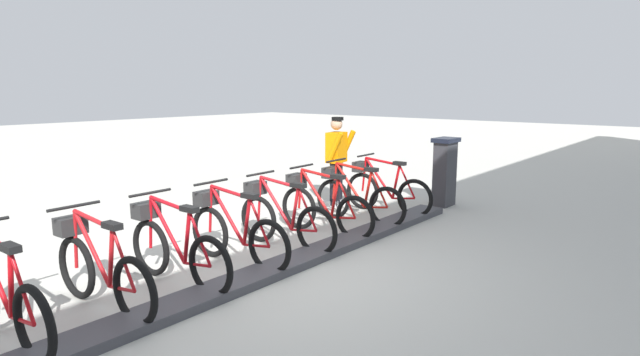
{
  "coord_description": "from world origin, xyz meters",
  "views": [
    {
      "loc": [
        -4.1,
        4.25,
        2.17
      ],
      "look_at": [
        0.5,
        -1.34,
        0.9
      ],
      "focal_mm": 28.56,
      "sensor_mm": 36.0,
      "label": 1
    }
  ],
  "objects_px": {
    "bike_docked_1": "(355,197)",
    "bike_docked_6": "(99,268)",
    "bike_docked_0": "(384,189)",
    "bike_docked_2": "(322,206)",
    "bike_docked_7": "(1,295)",
    "payment_kiosk": "(445,171)",
    "bike_docked_3": "(282,217)",
    "bike_docked_5": "(174,247)",
    "worker_near_rack": "(337,158)",
    "bike_docked_4": "(234,231)"
  },
  "relations": [
    {
      "from": "bike_docked_5",
      "to": "bike_docked_6",
      "type": "height_order",
      "value": "same"
    },
    {
      "from": "bike_docked_1",
      "to": "bike_docked_2",
      "type": "xyz_separation_m",
      "value": [
        0.0,
        0.87,
        0.0
      ]
    },
    {
      "from": "bike_docked_0",
      "to": "bike_docked_6",
      "type": "xyz_separation_m",
      "value": [
        0.0,
        5.22,
        0.0
      ]
    },
    {
      "from": "bike_docked_0",
      "to": "bike_docked_6",
      "type": "bearing_deg",
      "value": 90.0
    },
    {
      "from": "bike_docked_4",
      "to": "bike_docked_7",
      "type": "height_order",
      "value": "same"
    },
    {
      "from": "bike_docked_0",
      "to": "bike_docked_3",
      "type": "height_order",
      "value": "same"
    },
    {
      "from": "bike_docked_4",
      "to": "payment_kiosk",
      "type": "bearing_deg",
      "value": -97.0
    },
    {
      "from": "bike_docked_3",
      "to": "bike_docked_2",
      "type": "bearing_deg",
      "value": -90.0
    },
    {
      "from": "bike_docked_2",
      "to": "bike_docked_3",
      "type": "xyz_separation_m",
      "value": [
        0.0,
        0.87,
        0.0
      ]
    },
    {
      "from": "bike_docked_0",
      "to": "bike_docked_3",
      "type": "distance_m",
      "value": 2.61
    },
    {
      "from": "bike_docked_6",
      "to": "bike_docked_4",
      "type": "bearing_deg",
      "value": -90.0
    },
    {
      "from": "bike_docked_5",
      "to": "worker_near_rack",
      "type": "xyz_separation_m",
      "value": [
        1.0,
        -4.27,
        0.48
      ]
    },
    {
      "from": "bike_docked_0",
      "to": "bike_docked_1",
      "type": "distance_m",
      "value": 0.87
    },
    {
      "from": "bike_docked_1",
      "to": "bike_docked_5",
      "type": "height_order",
      "value": "same"
    },
    {
      "from": "bike_docked_1",
      "to": "bike_docked_2",
      "type": "distance_m",
      "value": 0.87
    },
    {
      "from": "bike_docked_3",
      "to": "bike_docked_7",
      "type": "height_order",
      "value": "same"
    },
    {
      "from": "bike_docked_3",
      "to": "bike_docked_7",
      "type": "bearing_deg",
      "value": 90.0
    },
    {
      "from": "bike_docked_4",
      "to": "bike_docked_1",
      "type": "bearing_deg",
      "value": -90.0
    },
    {
      "from": "bike_docked_2",
      "to": "bike_docked_5",
      "type": "relative_size",
      "value": 1.0
    },
    {
      "from": "bike_docked_1",
      "to": "bike_docked_7",
      "type": "height_order",
      "value": "same"
    },
    {
      "from": "bike_docked_0",
      "to": "bike_docked_7",
      "type": "xyz_separation_m",
      "value": [
        0.0,
        6.08,
        0.0
      ]
    },
    {
      "from": "bike_docked_2",
      "to": "bike_docked_5",
      "type": "distance_m",
      "value": 2.61
    },
    {
      "from": "payment_kiosk",
      "to": "bike_docked_0",
      "type": "height_order",
      "value": "payment_kiosk"
    },
    {
      "from": "bike_docked_7",
      "to": "bike_docked_2",
      "type": "bearing_deg",
      "value": -90.0
    },
    {
      "from": "payment_kiosk",
      "to": "bike_docked_2",
      "type": "height_order",
      "value": "payment_kiosk"
    },
    {
      "from": "payment_kiosk",
      "to": "bike_docked_3",
      "type": "bearing_deg",
      "value": 81.42
    },
    {
      "from": "bike_docked_0",
      "to": "bike_docked_2",
      "type": "height_order",
      "value": "same"
    },
    {
      "from": "payment_kiosk",
      "to": "bike_docked_1",
      "type": "distance_m",
      "value": 2.14
    },
    {
      "from": "payment_kiosk",
      "to": "worker_near_rack",
      "type": "distance_m",
      "value": 2.03
    },
    {
      "from": "payment_kiosk",
      "to": "bike_docked_4",
      "type": "xyz_separation_m",
      "value": [
        0.57,
        4.66,
        -0.24
      ]
    },
    {
      "from": "bike_docked_0",
      "to": "bike_docked_3",
      "type": "relative_size",
      "value": 1.0
    },
    {
      "from": "bike_docked_3",
      "to": "worker_near_rack",
      "type": "xyz_separation_m",
      "value": [
        1.0,
        -2.53,
        0.48
      ]
    },
    {
      "from": "bike_docked_1",
      "to": "bike_docked_4",
      "type": "xyz_separation_m",
      "value": [
        0.0,
        2.61,
        0.0
      ]
    },
    {
      "from": "bike_docked_3",
      "to": "worker_near_rack",
      "type": "relative_size",
      "value": 1.04
    },
    {
      "from": "payment_kiosk",
      "to": "bike_docked_5",
      "type": "height_order",
      "value": "payment_kiosk"
    },
    {
      "from": "payment_kiosk",
      "to": "bike_docked_6",
      "type": "xyz_separation_m",
      "value": [
        0.57,
        6.4,
        -0.24
      ]
    },
    {
      "from": "bike_docked_5",
      "to": "worker_near_rack",
      "type": "height_order",
      "value": "worker_near_rack"
    },
    {
      "from": "bike_docked_6",
      "to": "bike_docked_2",
      "type": "bearing_deg",
      "value": -90.0
    },
    {
      "from": "bike_docked_5",
      "to": "bike_docked_7",
      "type": "relative_size",
      "value": 1.0
    },
    {
      "from": "payment_kiosk",
      "to": "bike_docked_4",
      "type": "distance_m",
      "value": 4.7
    },
    {
      "from": "bike_docked_0",
      "to": "bike_docked_3",
      "type": "bearing_deg",
      "value": 90.0
    },
    {
      "from": "bike_docked_0",
      "to": "bike_docked_1",
      "type": "relative_size",
      "value": 1.0
    },
    {
      "from": "bike_docked_1",
      "to": "bike_docked_6",
      "type": "bearing_deg",
      "value": 90.0
    },
    {
      "from": "bike_docked_3",
      "to": "bike_docked_5",
      "type": "xyz_separation_m",
      "value": [
        0.0,
        1.74,
        0.0
      ]
    },
    {
      "from": "bike_docked_3",
      "to": "bike_docked_5",
      "type": "height_order",
      "value": "same"
    },
    {
      "from": "bike_docked_7",
      "to": "bike_docked_3",
      "type": "bearing_deg",
      "value": -90.0
    },
    {
      "from": "payment_kiosk",
      "to": "bike_docked_7",
      "type": "distance_m",
      "value": 7.29
    },
    {
      "from": "bike_docked_1",
      "to": "worker_near_rack",
      "type": "distance_m",
      "value": 1.36
    },
    {
      "from": "payment_kiosk",
      "to": "worker_near_rack",
      "type": "relative_size",
      "value": 0.77
    },
    {
      "from": "bike_docked_3",
      "to": "bike_docked_1",
      "type": "bearing_deg",
      "value": -90.0
    }
  ]
}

